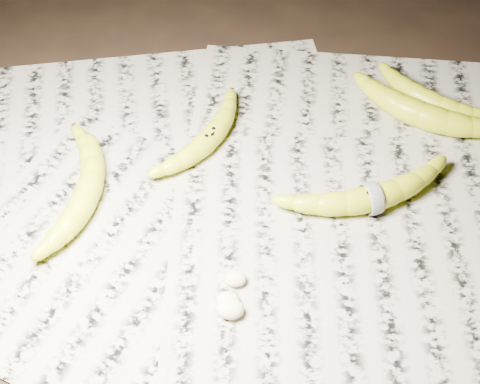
# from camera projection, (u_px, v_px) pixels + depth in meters

# --- Properties ---
(ground) EXTENTS (3.00, 3.00, 0.00)m
(ground) POSITION_uv_depth(u_px,v_px,m) (249.00, 215.00, 0.91)
(ground) COLOR black
(ground) RESTS_ON ground
(newspaper_patch) EXTENTS (0.90, 0.70, 0.01)m
(newspaper_patch) POSITION_uv_depth(u_px,v_px,m) (258.00, 195.00, 0.93)
(newspaper_patch) COLOR #A7A38F
(newspaper_patch) RESTS_ON ground
(banana_left_a) EXTENTS (0.07, 0.19, 0.03)m
(banana_left_a) POSITION_uv_depth(u_px,v_px,m) (91.00, 177.00, 0.92)
(banana_left_a) COLOR yellow
(banana_left_a) RESTS_ON newspaper_patch
(banana_left_b) EXTENTS (0.08, 0.19, 0.04)m
(banana_left_b) POSITION_uv_depth(u_px,v_px,m) (85.00, 195.00, 0.90)
(banana_left_b) COLOR yellow
(banana_left_b) RESTS_ON newspaper_patch
(banana_center) EXTENTS (0.14, 0.18, 0.03)m
(banana_center) POSITION_uv_depth(u_px,v_px,m) (209.00, 137.00, 0.97)
(banana_center) COLOR yellow
(banana_center) RESTS_ON newspaper_patch
(banana_taped) EXTENTS (0.23, 0.13, 0.04)m
(banana_taped) POSITION_uv_depth(u_px,v_px,m) (372.00, 197.00, 0.90)
(banana_taped) COLOR yellow
(banana_taped) RESTS_ON newspaper_patch
(banana_upper_a) EXTENTS (0.22, 0.15, 0.04)m
(banana_upper_a) POSITION_uv_depth(u_px,v_px,m) (422.00, 113.00, 1.00)
(banana_upper_a) COLOR yellow
(banana_upper_a) RESTS_ON newspaper_patch
(banana_upper_b) EXTENTS (0.16, 0.14, 0.03)m
(banana_upper_b) POSITION_uv_depth(u_px,v_px,m) (424.00, 96.00, 1.03)
(banana_upper_b) COLOR yellow
(banana_upper_b) RESTS_ON newspaper_patch
(measuring_tape) EXTENTS (0.02, 0.05, 0.05)m
(measuring_tape) POSITION_uv_depth(u_px,v_px,m) (372.00, 197.00, 0.90)
(measuring_tape) COLOR white
(measuring_tape) RESTS_ON newspaper_patch
(flesh_chunk_a) EXTENTS (0.03, 0.03, 0.02)m
(flesh_chunk_a) POSITION_uv_depth(u_px,v_px,m) (230.00, 307.00, 0.80)
(flesh_chunk_a) COLOR #FFEEC5
(flesh_chunk_a) RESTS_ON newspaper_patch
(flesh_chunk_b) EXTENTS (0.03, 0.02, 0.02)m
(flesh_chunk_b) POSITION_uv_depth(u_px,v_px,m) (235.00, 277.00, 0.83)
(flesh_chunk_b) COLOR #FFEEC5
(flesh_chunk_b) RESTS_ON newspaper_patch
(flesh_chunk_c) EXTENTS (0.03, 0.02, 0.02)m
(flesh_chunk_c) POSITION_uv_depth(u_px,v_px,m) (228.00, 298.00, 0.81)
(flesh_chunk_c) COLOR #FFEEC5
(flesh_chunk_c) RESTS_ON newspaper_patch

